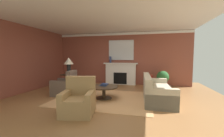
# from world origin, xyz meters

# --- Properties ---
(ground_plane) EXTENTS (8.83, 8.83, 0.00)m
(ground_plane) POSITION_xyz_m (0.00, 0.00, 0.00)
(ground_plane) COLOR olive
(wall_fireplace) EXTENTS (7.39, 0.12, 2.78)m
(wall_fireplace) POSITION_xyz_m (0.00, 3.04, 1.39)
(wall_fireplace) COLOR brown
(wall_fireplace) RESTS_ON ground_plane
(wall_window) EXTENTS (0.12, 6.55, 2.78)m
(wall_window) POSITION_xyz_m (-3.46, 0.30, 1.39)
(wall_window) COLOR brown
(wall_window) RESTS_ON ground_plane
(ceiling_panel) EXTENTS (7.39, 6.55, 0.06)m
(ceiling_panel) POSITION_xyz_m (0.00, 0.30, 2.81)
(ceiling_panel) COLOR white
(crown_moulding) EXTENTS (7.39, 0.08, 0.12)m
(crown_moulding) POSITION_xyz_m (0.00, 2.96, 2.70)
(crown_moulding) COLOR white
(area_rug) EXTENTS (3.32, 2.57, 0.01)m
(area_rug) POSITION_xyz_m (0.05, 0.06, 0.01)
(area_rug) COLOR tan
(area_rug) RESTS_ON ground_plane
(fireplace) EXTENTS (1.80, 0.35, 1.16)m
(fireplace) POSITION_xyz_m (0.14, 2.82, 0.55)
(fireplace) COLOR white
(fireplace) RESTS_ON ground_plane
(mantel_mirror) EXTENTS (1.35, 0.04, 1.06)m
(mantel_mirror) POSITION_xyz_m (0.14, 2.95, 1.85)
(mantel_mirror) COLOR silver
(sofa) EXTENTS (1.00, 2.14, 0.85)m
(sofa) POSITION_xyz_m (1.84, 0.30, 0.30)
(sofa) COLOR #BCB299
(sofa) RESTS_ON ground_plane
(armchair_near_window) EXTENTS (0.91, 0.91, 0.95)m
(armchair_near_window) POSITION_xyz_m (-1.59, 0.24, 0.31)
(armchair_near_window) COLOR brown
(armchair_near_window) RESTS_ON ground_plane
(armchair_facing_fireplace) EXTENTS (0.94, 0.94, 0.95)m
(armchair_facing_fireplace) POSITION_xyz_m (-0.20, -1.39, 0.31)
(armchair_facing_fireplace) COLOR #9E7A4C
(armchair_facing_fireplace) RESTS_ON ground_plane
(coffee_table) EXTENTS (1.00, 1.00, 0.45)m
(coffee_table) POSITION_xyz_m (0.05, 0.06, 0.34)
(coffee_table) COLOR #3D2D1E
(coffee_table) RESTS_ON ground_plane
(side_table) EXTENTS (0.56, 0.56, 0.70)m
(side_table) POSITION_xyz_m (-1.94, 1.12, 0.40)
(side_table) COLOR #3D2D1E
(side_table) RESTS_ON ground_plane
(table_lamp) EXTENTS (0.44, 0.44, 0.75)m
(table_lamp) POSITION_xyz_m (-1.94, 1.12, 1.22)
(table_lamp) COLOR black
(table_lamp) RESTS_ON side_table
(vase_mantel_left) EXTENTS (0.11, 0.11, 0.34)m
(vase_mantel_left) POSITION_xyz_m (-0.41, 2.78, 1.33)
(vase_mantel_left) COLOR navy
(vase_mantel_left) RESTS_ON fireplace
(vase_tall_corner) EXTENTS (0.35, 0.35, 0.60)m
(vase_tall_corner) POSITION_xyz_m (1.64, 2.53, 0.30)
(vase_tall_corner) COLOR #9E3328
(vase_tall_corner) RESTS_ON ground_plane
(book_red_cover) EXTENTS (0.27, 0.20, 0.04)m
(book_red_cover) POSITION_xyz_m (0.02, 0.09, 0.47)
(book_red_cover) COLOR navy
(book_red_cover) RESTS_ON coffee_table
(book_art_folio) EXTENTS (0.25, 0.22, 0.05)m
(book_art_folio) POSITION_xyz_m (0.07, 0.10, 0.51)
(book_art_folio) COLOR navy
(book_art_folio) RESTS_ON coffee_table
(potted_plant) EXTENTS (0.56, 0.56, 0.83)m
(potted_plant) POSITION_xyz_m (2.24, 2.26, 0.49)
(potted_plant) COLOR #A8754C
(potted_plant) RESTS_ON ground_plane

